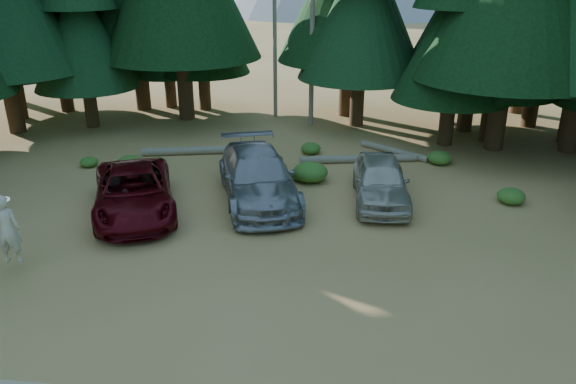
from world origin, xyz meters
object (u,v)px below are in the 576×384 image
silver_minivan_right (381,181)px  silver_minivan_center (258,177)px  log_mid (394,151)px  log_right (358,159)px  red_pickup (134,192)px  frisbee_player (7,229)px  log_left (198,150)px

silver_minivan_right → silver_minivan_center: bearing=-177.7°
log_mid → log_right: bearing=-103.0°
red_pickup → log_right: bearing=17.0°
red_pickup → log_mid: (8.72, 7.12, -0.60)m
frisbee_player → log_right: 13.39m
red_pickup → silver_minivan_right: 8.20m
silver_minivan_center → log_right: silver_minivan_center is taller
silver_minivan_center → silver_minivan_right: size_ratio=1.30×
log_right → log_left: bearing=167.0°
red_pickup → log_left: red_pickup is taller
silver_minivan_right → log_mid: (0.76, 5.20, -0.62)m
frisbee_player → log_left: bearing=-110.6°
silver_minivan_right → red_pickup: bearing=-169.2°
frisbee_player → log_mid: 15.34m
log_mid → log_right: 1.97m
red_pickup → silver_minivan_right: size_ratio=1.20×
silver_minivan_center → frisbee_player: bearing=-153.8°
silver_minivan_right → frisbee_player: frisbee_player is taller
silver_minivan_right → log_right: (-0.74, 3.93, -0.60)m
frisbee_player → log_mid: frisbee_player is taller
frisbee_player → silver_minivan_center: bearing=-143.5°
log_left → frisbee_player: bearing=-115.3°
log_mid → silver_minivan_center: bearing=-94.8°
log_right → log_mid: bearing=29.5°
red_pickup → log_right: size_ratio=1.11×
frisbee_player → red_pickup: bearing=-122.7°
log_left → silver_minivan_right: bearing=-41.6°
silver_minivan_right → log_left: size_ratio=0.95×
silver_minivan_center → log_right: bearing=33.4°
red_pickup → silver_minivan_center: (3.81, 1.55, 0.10)m
log_left → log_mid: log_left is taller
red_pickup → frisbee_player: bearing=-136.7°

